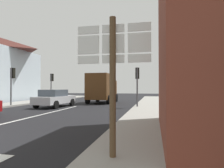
% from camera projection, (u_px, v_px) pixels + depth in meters
% --- Properties ---
extents(ground_plane, '(80.00, 80.00, 0.00)m').
position_uv_depth(ground_plane, '(66.00, 109.00, 15.12)').
color(ground_plane, black).
extents(sidewalk_right, '(2.85, 44.00, 0.14)m').
position_uv_depth(sidewalk_right, '(151.00, 114.00, 11.80)').
color(sidewalk_right, gray).
rests_on(sidewalk_right, ground).
extents(lane_centre_stripe, '(0.16, 12.00, 0.01)m').
position_uv_depth(lane_centre_stripe, '(35.00, 116.00, 11.21)').
color(lane_centre_stripe, silver).
rests_on(lane_centre_stripe, ground).
extents(sedan_far, '(2.16, 4.29, 1.47)m').
position_uv_depth(sedan_far, '(55.00, 98.00, 16.53)').
color(sedan_far, '#B7BABF').
rests_on(sedan_far, ground).
extents(delivery_truck, '(2.56, 5.04, 3.05)m').
position_uv_depth(delivery_truck, '(102.00, 87.00, 21.02)').
color(delivery_truck, '#4C2D14').
rests_on(delivery_truck, ground).
extents(route_sign_post, '(1.66, 0.14, 3.20)m').
position_uv_depth(route_sign_post, '(113.00, 71.00, 4.32)').
color(route_sign_post, brown).
rests_on(route_sign_post, ground).
extents(traffic_light_near_right, '(0.30, 0.49, 3.24)m').
position_uv_depth(traffic_light_near_right, '(137.00, 78.00, 15.77)').
color(traffic_light_near_right, '#47474C').
rests_on(traffic_light_near_right, ground).
extents(traffic_light_far_left, '(0.30, 0.49, 3.30)m').
position_uv_depth(traffic_light_far_left, '(52.00, 81.00, 23.48)').
color(traffic_light_far_left, '#47474C').
rests_on(traffic_light_far_left, ground).
extents(traffic_light_near_left, '(0.30, 0.49, 3.35)m').
position_uv_depth(traffic_light_near_left, '(12.00, 78.00, 16.96)').
color(traffic_light_near_left, '#47474C').
rests_on(traffic_light_near_left, ground).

